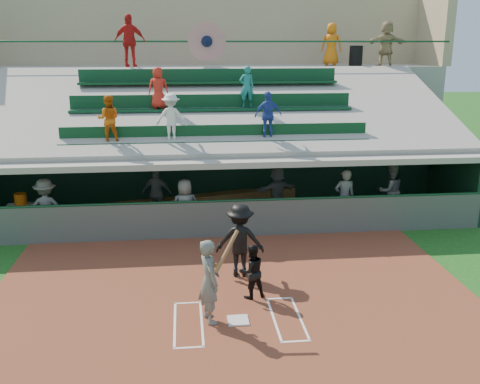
{
  "coord_description": "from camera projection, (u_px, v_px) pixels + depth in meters",
  "views": [
    {
      "loc": [
        -1.01,
        -9.85,
        5.57
      ],
      "look_at": [
        0.41,
        3.5,
        1.8
      ],
      "focal_mm": 40.0,
      "sensor_mm": 36.0,
      "label": 1
    }
  ],
  "objects": [
    {
      "name": "ground",
      "position": [
        238.0,
        322.0,
        11.04
      ],
      "size": [
        100.0,
        100.0,
        0.0
      ],
      "primitive_type": "plane",
      "color": "#174A14",
      "rests_on": "ground"
    },
    {
      "name": "dirt_slab",
      "position": [
        236.0,
        310.0,
        11.51
      ],
      "size": [
        11.0,
        9.0,
        0.02
      ],
      "primitive_type": "cube",
      "color": "brown",
      "rests_on": "ground"
    },
    {
      "name": "home_plate",
      "position": [
        238.0,
        320.0,
        11.03
      ],
      "size": [
        0.43,
        0.43,
        0.03
      ],
      "primitive_type": "cube",
      "color": "silver",
      "rests_on": "dirt_slab"
    },
    {
      "name": "batters_box_chalk",
      "position": [
        238.0,
        321.0,
        11.03
      ],
      "size": [
        2.65,
        1.85,
        0.01
      ],
      "color": "silver",
      "rests_on": "dirt_slab"
    },
    {
      "name": "dugout_floor",
      "position": [
        217.0,
        218.0,
        17.49
      ],
      "size": [
        16.0,
        3.5,
        0.04
      ],
      "primitive_type": "cube",
      "color": "gray",
      "rests_on": "ground"
    },
    {
      "name": "concourse_slab",
      "position": [
        206.0,
        120.0,
        23.34
      ],
      "size": [
        20.0,
        3.0,
        4.6
      ],
      "primitive_type": "cube",
      "color": "gray",
      "rests_on": "ground"
    },
    {
      "name": "grandstand",
      "position": [
        210.0,
        132.0,
        20.48
      ],
      "size": [
        20.4,
        10.4,
        7.8
      ],
      "color": "#505550",
      "rests_on": "ground"
    },
    {
      "name": "batter_at_plate",
      "position": [
        209.0,
        281.0,
        10.81
      ],
      "size": [
        0.92,
        0.79,
        1.95
      ],
      "color": "#535652",
      "rests_on": "dirt_slab"
    },
    {
      "name": "catcher",
      "position": [
        252.0,
        271.0,
        11.9
      ],
      "size": [
        0.72,
        0.63,
        1.26
      ],
      "primitive_type": "imported",
      "rotation": [
        0.0,
        0.0,
        3.42
      ],
      "color": "black",
      "rests_on": "dirt_slab"
    },
    {
      "name": "home_umpire",
      "position": [
        240.0,
        240.0,
        12.98
      ],
      "size": [
        1.25,
        0.81,
        1.82
      ],
      "primitive_type": "imported",
      "rotation": [
        0.0,
        0.0,
        3.02
      ],
      "color": "black",
      "rests_on": "dirt_slab"
    },
    {
      "name": "dugout_bench",
      "position": [
        218.0,
        200.0,
        18.52
      ],
      "size": [
        15.83,
        4.6,
        0.49
      ],
      "primitive_type": "cube",
      "rotation": [
        0.0,
        0.0,
        0.26
      ],
      "color": "olive",
      "rests_on": "dugout_floor"
    },
    {
      "name": "white_table",
      "position": [
        22.0,
        217.0,
        16.27
      ],
      "size": [
        0.92,
        0.71,
        0.77
      ],
      "primitive_type": "cube",
      "rotation": [
        0.0,
        0.0,
        0.07
      ],
      "color": "silver",
      "rests_on": "dugout_floor"
    },
    {
      "name": "water_cooler",
      "position": [
        21.0,
        199.0,
        16.17
      ],
      "size": [
        0.36,
        0.36,
        0.36
      ],
      "primitive_type": "cylinder",
      "color": "orange",
      "rests_on": "white_table"
    },
    {
      "name": "dugout_player_a",
      "position": [
        46.0,
        208.0,
        15.56
      ],
      "size": [
        1.19,
        0.77,
        1.74
      ],
      "primitive_type": "imported",
      "rotation": [
        0.0,
        0.0,
        3.25
      ],
      "color": "#535550",
      "rests_on": "dugout_floor"
    },
    {
      "name": "dugout_player_b",
      "position": [
        157.0,
        193.0,
        17.23
      ],
      "size": [
        1.06,
        0.69,
        1.68
      ],
      "primitive_type": "imported",
      "rotation": [
        0.0,
        0.0,
        2.83
      ],
      "color": "#565853",
      "rests_on": "dugout_floor"
    },
    {
      "name": "dugout_player_c",
      "position": [
        185.0,
        207.0,
        15.74
      ],
      "size": [
        0.92,
        0.7,
        1.69
      ],
      "primitive_type": "imported",
      "rotation": [
        0.0,
        0.0,
        3.35
      ],
      "color": "#51534E",
      "rests_on": "dugout_floor"
    },
    {
      "name": "dugout_player_d",
      "position": [
        277.0,
        191.0,
        17.49
      ],
      "size": [
        1.6,
        0.97,
        1.65
      ],
      "primitive_type": "imported",
      "rotation": [
        0.0,
        0.0,
        3.49
      ],
      "color": "#565853",
      "rests_on": "dugout_floor"
    },
    {
      "name": "dugout_player_e",
      "position": [
        344.0,
        197.0,
        16.61
      ],
      "size": [
        0.65,
        0.43,
        1.77
      ],
      "primitive_type": "imported",
      "rotation": [
        0.0,
        0.0,
        3.12
      ],
      "color": "#5D605B",
      "rests_on": "dugout_floor"
    },
    {
      "name": "dugout_player_f",
      "position": [
        390.0,
        191.0,
        17.35
      ],
      "size": [
        0.93,
        0.77,
        1.75
      ],
      "primitive_type": "imported",
      "rotation": [
        0.0,
        0.0,
        3.28
      ],
      "color": "#5E615C",
      "rests_on": "dugout_floor"
    },
    {
      "name": "trash_bin",
      "position": [
        356.0,
        56.0,
        22.64
      ],
      "size": [
        0.56,
        0.56,
        0.83
      ],
      "primitive_type": "cylinder",
      "color": "black",
      "rests_on": "concourse_slab"
    },
    {
      "name": "concourse_staff_a",
      "position": [
        130.0,
        41.0,
        20.72
      ],
      "size": [
        1.22,
        0.59,
        2.03
      ],
      "primitive_type": "imported",
      "rotation": [
        0.0,
        0.0,
        3.06
      ],
      "color": "red",
      "rests_on": "concourse_slab"
    },
    {
      "name": "concourse_staff_b",
      "position": [
        331.0,
        44.0,
        22.73
      ],
      "size": [
        1.0,
        0.82,
        1.77
      ],
      "primitive_type": "imported",
      "rotation": [
        0.0,
        0.0,
        2.8
      ],
      "color": "orange",
      "rests_on": "concourse_slab"
    },
    {
      "name": "concourse_staff_c",
      "position": [
        386.0,
        44.0,
        21.99
      ],
      "size": [
        1.77,
        0.89,
        1.82
      ],
      "primitive_type": "imported",
      "rotation": [
        0.0,
        0.0,
        2.92
      ],
      "color": "tan",
      "rests_on": "concourse_slab"
    }
  ]
}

